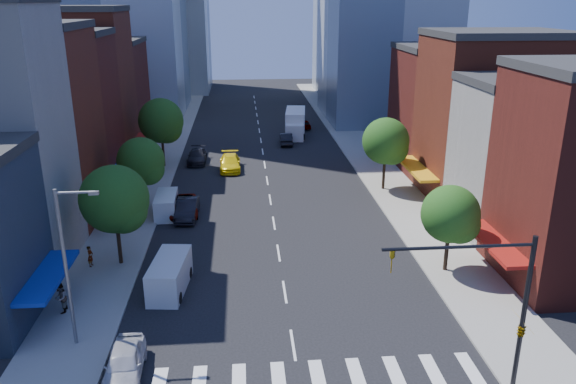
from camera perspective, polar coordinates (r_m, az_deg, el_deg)
The scene contains 30 objects.
ground at distance 32.33m, azimuth 0.52°, elevation -15.27°, with size 220.00×220.00×0.00m, color black.
sidewalk_left at distance 69.75m, azimuth -12.86°, elevation 3.44°, with size 5.00×120.00×0.15m, color gray.
sidewalk_right at distance 70.64m, azimuth 7.68°, elevation 3.95°, with size 5.00×120.00×0.15m, color gray.
crosswalk at distance 29.91m, azimuth 1.07°, elevation -18.49°, with size 19.00×3.00×0.01m, color silver.
bldg_left_2 at distance 51.63m, azimuth -25.79°, elevation 5.70°, with size 12.00×9.00×16.00m, color maroon.
bldg_left_3 at distance 59.57m, azimuth -22.96°, elevation 7.15°, with size 12.00×8.00×15.00m, color #571C15.
bldg_left_4 at distance 67.42m, azimuth -20.93°, elevation 9.49°, with size 12.00×9.00×17.00m, color maroon.
bldg_left_5 at distance 76.79m, azimuth -18.90°, elevation 9.22°, with size 12.00×10.00×13.00m, color #571C15.
bldg_right_1 at distance 49.32m, azimuth 23.91°, elevation 3.01°, with size 12.00×8.00×12.00m, color beige.
bldg_right_2 at distance 56.81m, azimuth 19.92°, elevation 7.00°, with size 12.00×10.00×15.00m, color maroon.
bldg_right_3 at distance 66.05m, azimuth 16.33°, elevation 8.03°, with size 12.00×10.00×13.00m, color #571C15.
traffic_signal at distance 28.99m, azimuth 21.83°, elevation -11.49°, with size 7.24×2.24×8.00m.
streetlight at distance 31.87m, azimuth -21.42°, elevation -6.34°, with size 2.25×0.25×9.00m.
tree_left_near at distance 40.80m, azimuth -17.01°, elevation -0.95°, with size 4.80×4.80×7.30m.
tree_left_mid at distance 51.19m, azimuth -14.55°, elevation 2.87°, with size 4.20×4.20×6.65m.
tree_left_far at distance 64.48m, azimuth -12.64°, elevation 6.90°, with size 5.00×5.00×7.75m.
tree_right_near at distance 39.86m, azimuth 16.39°, elevation -2.40°, with size 4.00×4.00×6.20m.
tree_right_far at distance 56.01m, azimuth 10.05°, elevation 4.92°, with size 4.60×4.60×7.20m.
parked_car_front at distance 30.79m, azimuth -16.28°, elevation -16.34°, with size 1.85×4.60×1.57m, color silver.
parked_car_second at distance 49.93m, azimuth -10.21°, elevation -1.70°, with size 1.74×4.98×1.64m, color black.
parked_car_third at distance 50.84m, azimuth -10.62°, elevation -1.42°, with size 2.50×5.43×1.51m, color #999999.
parked_car_rear at distance 66.83m, azimuth -9.22°, elevation 3.61°, with size 2.12×5.21×1.51m, color black.
cargo_van_near at distance 37.88m, azimuth -11.97°, elevation -8.34°, with size 2.56×5.28×2.17m.
cargo_van_far at distance 50.79m, azimuth -12.27°, elevation -1.33°, with size 1.94×4.53×1.91m.
taxi at distance 63.46m, azimuth -5.91°, elevation 2.98°, with size 2.27×5.59×1.62m, color yellow.
traffic_car_oncoming at distance 74.48m, azimuth -0.19°, elevation 5.43°, with size 1.58×4.53×1.49m, color black.
traffic_car_far at distance 84.00m, azimuth 1.65°, elevation 6.91°, with size 1.52×3.78×1.29m, color #999999.
box_truck at distance 79.33m, azimuth 0.75°, elevation 6.95°, with size 3.53×8.93×3.50m.
pedestrian_near at distance 42.49m, azimuth -19.44°, elevation -6.17°, with size 0.56×0.37×1.54m, color #999999.
pedestrian_far at distance 37.11m, azimuth -22.11°, elevation -9.95°, with size 0.94×0.73×1.94m, color #999999.
Camera 1 is at (-2.50, -26.61, 18.20)m, focal length 35.00 mm.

